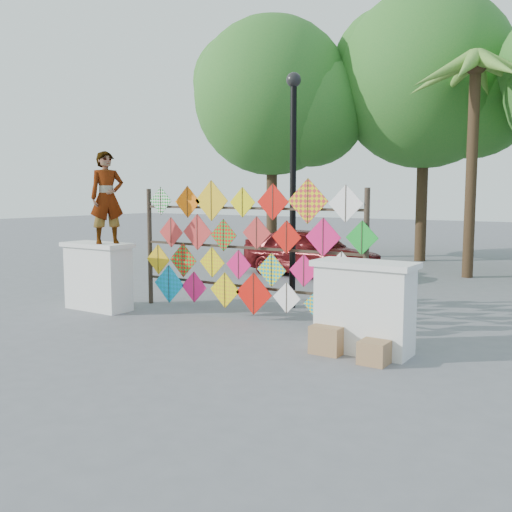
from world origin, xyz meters
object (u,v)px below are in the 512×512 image
object	(u,v)px
kite_rack	(245,250)
vendor_woman	(107,198)
sedan	(311,252)
lamppost	(293,168)

from	to	relation	value
kite_rack	vendor_woman	size ratio (longest dim) A/B	2.88
sedan	vendor_woman	bearing A→B (deg)	177.81
kite_rack	lamppost	distance (m)	1.95
vendor_woman	lamppost	world-z (taller)	lamppost
vendor_woman	lamppost	size ratio (longest dim) A/B	0.38
sedan	lamppost	bearing A→B (deg)	-149.58
vendor_woman	sedan	size ratio (longest dim) A/B	0.44
kite_rack	sedan	size ratio (longest dim) A/B	1.27
vendor_woman	lamppost	xyz separation A→B (m)	(2.69, 2.20, 0.56)
kite_rack	vendor_woman	distance (m)	2.78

